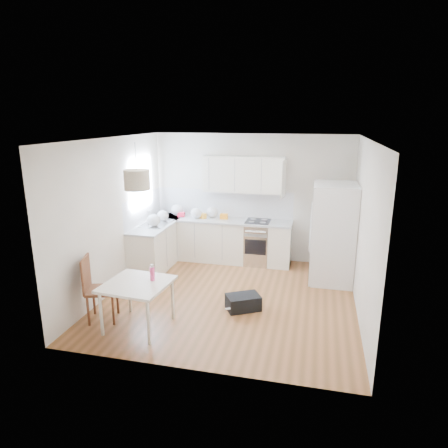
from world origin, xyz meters
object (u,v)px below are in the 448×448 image
(refrigerator, at_px, (334,233))
(dining_chair, at_px, (102,289))
(dining_table, at_px, (137,288))
(gym_bag, at_px, (243,302))

(refrigerator, distance_m, dining_chair, 4.23)
(dining_table, distance_m, dining_chair, 0.65)
(refrigerator, xyz_separation_m, dining_chair, (-3.45, -2.41, -0.42))
(refrigerator, distance_m, dining_table, 3.78)
(refrigerator, height_order, gym_bag, refrigerator)
(refrigerator, relative_size, dining_chair, 1.82)
(gym_bag, bearing_deg, refrigerator, 18.97)
(refrigerator, xyz_separation_m, gym_bag, (-1.42, -1.59, -0.81))
(dining_table, height_order, dining_chair, dining_chair)
(dining_chair, xyz_separation_m, gym_bag, (2.03, 0.82, -0.39))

